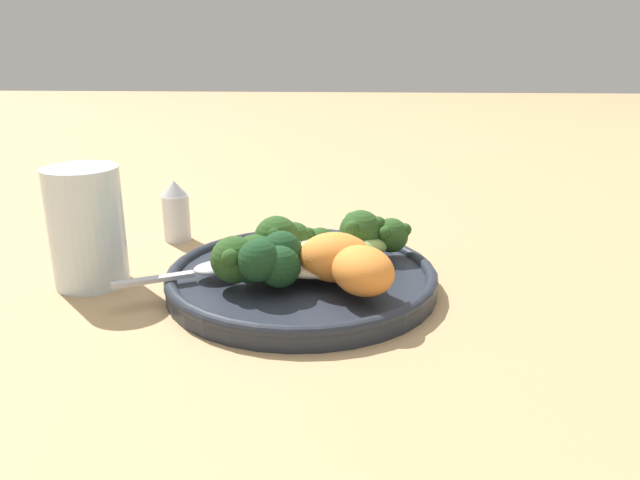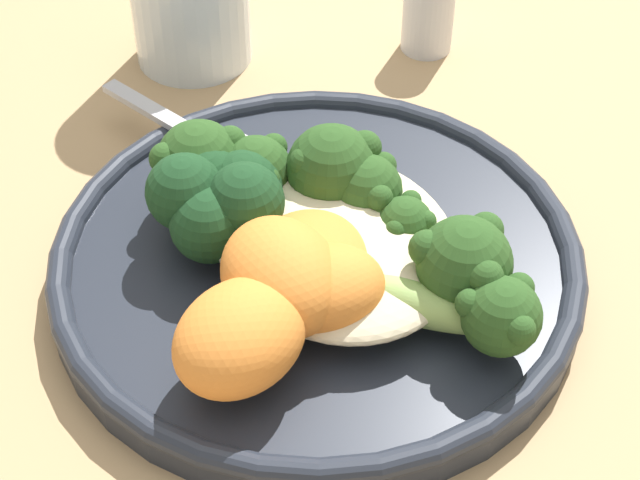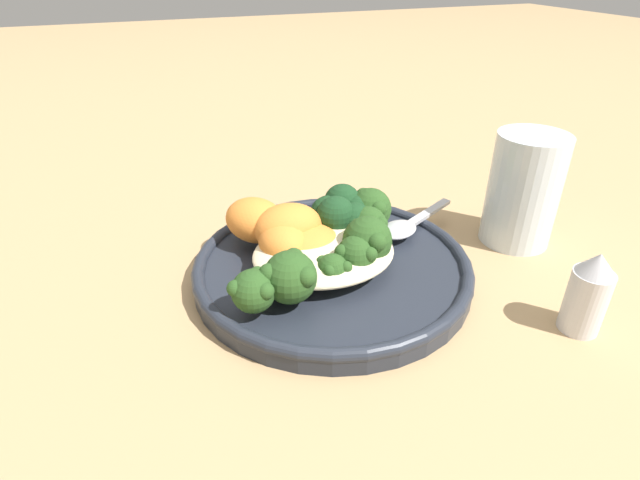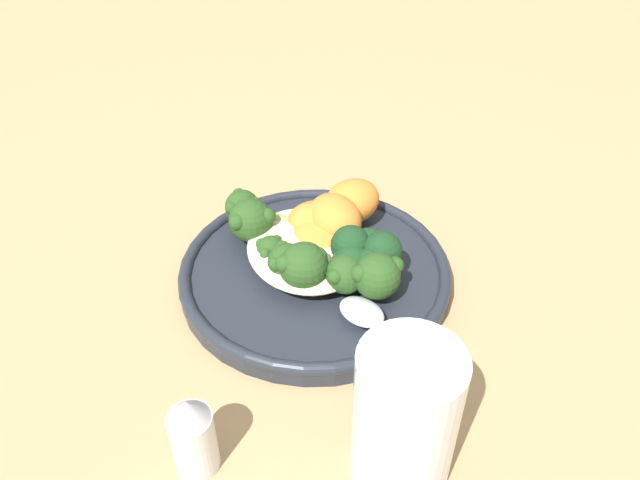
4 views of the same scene
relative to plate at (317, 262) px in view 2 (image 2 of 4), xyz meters
name	(u,v)px [view 2 (image 2 of 4)]	position (x,y,z in m)	size (l,w,h in m)	color
ground_plane	(340,297)	(-0.02, -0.01, -0.01)	(4.00, 4.00, 0.00)	tan
plate	(317,262)	(0.00, 0.00, 0.00)	(0.25, 0.25, 0.02)	#232833
quinoa_mound	(335,242)	(-0.01, 0.00, 0.02)	(0.13, 0.11, 0.02)	beige
broccoli_stalk_0	(453,307)	(-0.07, -0.03, 0.03)	(0.10, 0.09, 0.03)	#8EB25B
broccoli_stalk_1	(433,266)	(-0.05, -0.03, 0.03)	(0.08, 0.11, 0.04)	#8EB25B
broccoli_stalk_2	(378,236)	(-0.02, -0.02, 0.02)	(0.03, 0.08, 0.03)	#8EB25B
broccoli_stalk_3	(358,202)	(0.00, -0.02, 0.03)	(0.06, 0.08, 0.03)	#8EB25B
broccoli_stalk_4	(329,179)	(0.02, -0.02, 0.03)	(0.08, 0.07, 0.04)	#8EB25B
broccoli_stalk_5	(265,190)	(0.03, 0.01, 0.03)	(0.10, 0.04, 0.04)	#8EB25B
broccoli_stalk_6	(208,172)	(0.05, 0.04, 0.03)	(0.11, 0.06, 0.04)	#8EB25B
sweet_potato_chunk_0	(309,268)	(-0.02, 0.01, 0.02)	(0.07, 0.06, 0.03)	orange
sweet_potato_chunk_1	(281,277)	(-0.03, 0.03, 0.03)	(0.06, 0.05, 0.04)	orange
sweet_potato_chunk_2	(240,337)	(-0.06, 0.06, 0.03)	(0.06, 0.05, 0.04)	orange
sweet_potato_chunk_3	(323,289)	(-0.04, 0.01, 0.03)	(0.06, 0.04, 0.03)	orange
kale_tuft	(218,197)	(0.03, 0.04, 0.03)	(0.06, 0.07, 0.04)	#193D1E
spoon	(215,144)	(0.09, 0.02, 0.01)	(0.11, 0.07, 0.01)	#B7B7BC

